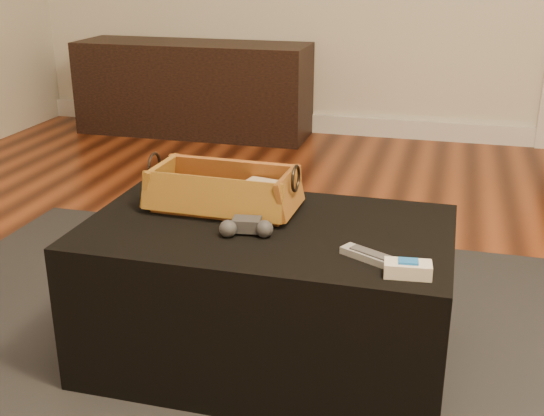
% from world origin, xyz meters
% --- Properties ---
extents(floor, '(5.00, 5.50, 0.01)m').
position_xyz_m(floor, '(0.00, 0.00, -0.01)').
color(floor, brown).
rests_on(floor, ground).
extents(baseboard, '(5.00, 0.04, 0.12)m').
position_xyz_m(baseboard, '(0.00, 2.73, 0.06)').
color(baseboard, white).
rests_on(baseboard, floor).
extents(media_cabinet, '(1.51, 0.45, 0.59)m').
position_xyz_m(media_cabinet, '(-1.34, 2.51, 0.30)').
color(media_cabinet, black).
rests_on(media_cabinet, floor).
extents(area_rug, '(2.60, 2.00, 0.01)m').
position_xyz_m(area_rug, '(-0.16, -0.03, 0.01)').
color(area_rug, black).
rests_on(area_rug, floor).
extents(ottoman, '(1.00, 0.60, 0.42)m').
position_xyz_m(ottoman, '(-0.16, 0.02, 0.22)').
color(ottoman, black).
rests_on(ottoman, area_rug).
extents(tv_remote, '(0.23, 0.07, 0.02)m').
position_xyz_m(tv_remote, '(-0.33, 0.10, 0.46)').
color(tv_remote, black).
rests_on(tv_remote, wicker_basket).
extents(cloth_bundle, '(0.13, 0.10, 0.07)m').
position_xyz_m(cloth_bundle, '(-0.20, 0.14, 0.48)').
color(cloth_bundle, tan).
rests_on(cloth_bundle, wicker_basket).
extents(wicker_basket, '(0.44, 0.24, 0.15)m').
position_xyz_m(wicker_basket, '(-0.31, 0.12, 0.48)').
color(wicker_basket, '#995422').
rests_on(wicker_basket, ottoman).
extents(game_controller, '(0.15, 0.10, 0.05)m').
position_xyz_m(game_controller, '(-0.19, -0.06, 0.46)').
color(game_controller, '#2B2C2E').
rests_on(game_controller, ottoman).
extents(silver_remote, '(0.19, 0.13, 0.02)m').
position_xyz_m(silver_remote, '(0.16, -0.13, 0.44)').
color(silver_remote, '#989A9F').
rests_on(silver_remote, ottoman).
extents(cream_gadget, '(0.11, 0.07, 0.04)m').
position_xyz_m(cream_gadget, '(0.24, -0.19, 0.45)').
color(cream_gadget, beige).
rests_on(cream_gadget, ottoman).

